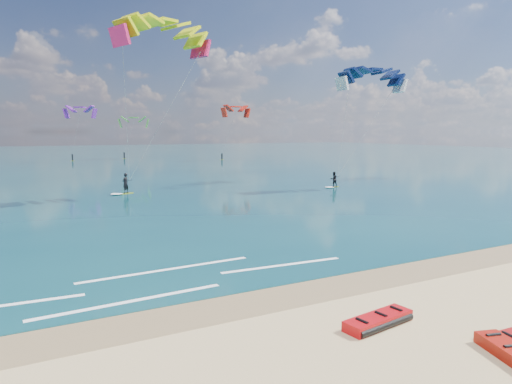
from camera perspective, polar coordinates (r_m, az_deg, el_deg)
ground at (r=51.62m, az=-21.10°, el=0.28°), size 320.00×320.00×0.00m
wet_sand_strip at (r=16.25m, az=-5.09°, el=-14.39°), size 320.00×2.40×0.01m
sea at (r=115.25m, az=-24.85°, el=3.84°), size 320.00×200.00×0.04m
packed_kite_left at (r=15.47m, az=15.00°, el=-15.82°), size 2.85×1.44×0.39m
kitesurfer_main at (r=43.50m, az=-13.78°, el=11.21°), size 10.33×8.58×17.20m
kitesurfer_far at (r=50.11m, az=12.28°, el=9.10°), size 9.26×4.49×14.01m
shoreline_foam at (r=19.10m, az=-12.34°, el=-11.01°), size 17.13×3.67×0.01m
distant_kites at (r=93.26m, az=-26.42°, el=6.44°), size 76.00×42.50×11.97m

